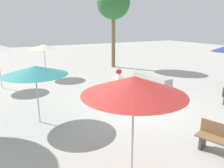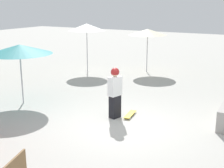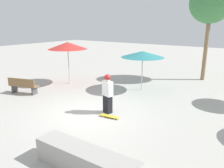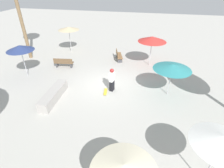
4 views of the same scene
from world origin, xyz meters
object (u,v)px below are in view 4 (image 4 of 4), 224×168
(concrete_ledge, at_px, (54,95))
(shade_umbrella_cream, at_px, (124,168))
(bench_near, at_px, (64,63))
(shade_umbrella_navy, at_px, (20,48))
(bench_far, at_px, (119,56))
(shade_umbrella_red, at_px, (152,39))
(shade_umbrella_white, at_px, (223,140))
(skater_main, at_px, (112,79))
(shade_umbrella_tan, at_px, (69,28))
(shade_umbrella_teal, at_px, (172,67))
(skateboard, at_px, (105,92))

(concrete_ledge, relative_size, shade_umbrella_cream, 1.27)
(bench_near, bearing_deg, shade_umbrella_navy, -145.78)
(bench_far, height_order, shade_umbrella_red, shade_umbrella_red)
(concrete_ledge, distance_m, bench_near, 4.55)
(shade_umbrella_red, bearing_deg, shade_umbrella_cream, -2.56)
(bench_near, bearing_deg, shade_umbrella_white, -47.92)
(skater_main, relative_size, shade_umbrella_navy, 0.66)
(shade_umbrella_tan, relative_size, shade_umbrella_white, 0.99)
(bench_near, xyz_separation_m, bench_far, (-2.53, 4.24, 0.00))
(concrete_ledge, bearing_deg, shade_umbrella_navy, -123.91)
(shade_umbrella_navy, relative_size, shade_umbrella_white, 0.97)
(skater_main, distance_m, shade_umbrella_white, 7.29)
(shade_umbrella_teal, relative_size, shade_umbrella_red, 0.92)
(shade_umbrella_navy, xyz_separation_m, shade_umbrella_cream, (7.43, 8.73, -0.16))
(bench_near, height_order, bench_far, same)
(bench_near, height_order, shade_umbrella_tan, shade_umbrella_tan)
(shade_umbrella_teal, bearing_deg, skateboard, -80.03)
(bench_far, height_order, shade_umbrella_tan, shade_umbrella_tan)
(shade_umbrella_white, bearing_deg, shade_umbrella_tan, -138.30)
(concrete_ledge, bearing_deg, skater_main, 117.71)
(skateboard, relative_size, concrete_ledge, 0.29)
(concrete_ledge, relative_size, bench_near, 1.75)
(skater_main, relative_size, concrete_ledge, 0.57)
(concrete_ledge, relative_size, shade_umbrella_tan, 1.15)
(shade_umbrella_red, distance_m, shade_umbrella_white, 10.27)
(bench_near, height_order, shade_umbrella_teal, shade_umbrella_teal)
(skater_main, distance_m, shade_umbrella_navy, 7.06)
(skateboard, xyz_separation_m, shade_umbrella_teal, (-0.71, 4.02, 1.93))
(skater_main, distance_m, shade_umbrella_cream, 7.15)
(concrete_ledge, distance_m, bench_far, 7.44)
(shade_umbrella_tan, xyz_separation_m, shade_umbrella_red, (1.56, 7.97, -0.03))
(skateboard, xyz_separation_m, bench_far, (-5.47, -0.12, 0.37))
(shade_umbrella_navy, bearing_deg, skater_main, 84.81)
(bench_near, relative_size, shade_umbrella_white, 0.65)
(bench_far, relative_size, shade_umbrella_tan, 0.67)
(concrete_ledge, relative_size, bench_far, 1.74)
(concrete_ledge, xyz_separation_m, bench_far, (-6.87, 2.87, 0.11))
(skateboard, height_order, shade_umbrella_cream, shade_umbrella_cream)
(shade_umbrella_white, bearing_deg, skater_main, -139.11)
(skater_main, height_order, shade_umbrella_teal, shade_umbrella_teal)
(bench_near, distance_m, shade_umbrella_white, 12.47)
(shade_umbrella_tan, bearing_deg, concrete_ledge, 16.06)
(skater_main, height_order, shade_umbrella_red, shade_umbrella_red)
(shade_umbrella_red, bearing_deg, concrete_ledge, -41.81)
(shade_umbrella_cream, height_order, shade_umbrella_white, shade_umbrella_white)
(shade_umbrella_navy, bearing_deg, concrete_ledge, 56.09)
(concrete_ledge, height_order, bench_far, bench_far)
(bench_near, relative_size, shade_umbrella_teal, 0.71)
(shade_umbrella_tan, xyz_separation_m, shade_umbrella_white, (11.57, 10.31, -0.01))
(skateboard, height_order, bench_near, bench_near)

